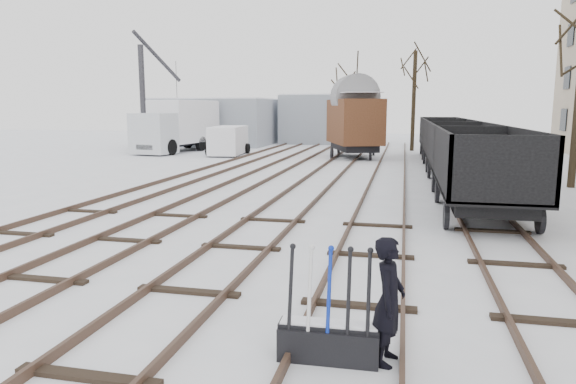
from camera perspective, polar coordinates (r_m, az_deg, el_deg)
name	(u,v)px	position (r m, az deg, el deg)	size (l,w,h in m)	color
ground	(189,293)	(9.45, -10.97, -10.96)	(120.00, 120.00, 0.00)	white
tracks	(317,182)	(22.30, 3.21, 1.12)	(13.90, 52.00, 0.16)	black
shed_left	(216,121)	(47.15, -8.01, 7.77)	(10.00, 8.00, 4.10)	#99A0AD
shed_right	(322,119)	(48.71, 3.75, 8.12)	(7.00, 6.00, 4.50)	#99A0AD
ground_frame	(329,339)	(6.95, 4.54, -15.96)	(1.31, 0.46, 1.49)	black
worker	(389,301)	(6.77, 11.16, -11.78)	(0.61, 0.40, 1.66)	black
freight_wagon_a	(483,183)	(16.56, 20.81, 0.90)	(2.56, 6.41, 2.62)	black
freight_wagon_b	(461,162)	(22.86, 18.63, 3.19)	(2.56, 6.41, 2.62)	black
freight_wagon_c	(448,150)	(29.21, 17.39, 4.48)	(2.56, 6.41, 2.62)	black
freight_wagon_d	(441,142)	(35.58, 16.59, 5.31)	(2.56, 6.41, 2.62)	black
box_van_wagon	(354,120)	(34.32, 7.38, 7.92)	(4.59, 6.18, 4.22)	black
lorry	(178,125)	(39.54, -12.13, 7.26)	(3.62, 8.70, 3.83)	black
panel_van	(228,140)	(36.16, -6.63, 5.75)	(2.45, 4.72, 1.99)	white
crane	(145,118)	(43.68, -15.61, 7.92)	(2.32, 5.53, 9.27)	#2C2C31
tree_far_left	(345,114)	(41.37, 6.39, 8.57)	(0.30, 0.30, 5.50)	black
tree_far_right	(414,101)	(40.70, 13.79, 9.76)	(0.30, 0.30, 7.50)	black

